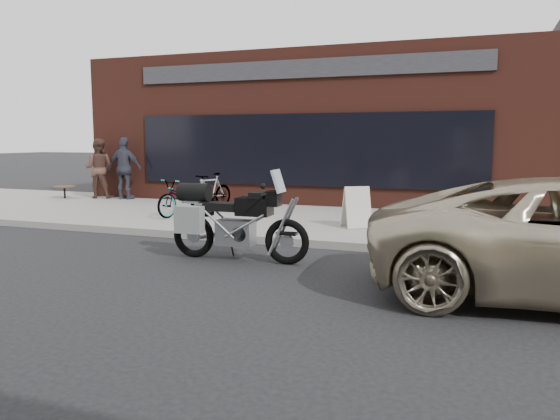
{
  "coord_description": "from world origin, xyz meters",
  "views": [
    {
      "loc": [
        2.76,
        -5.49,
        2.01
      ],
      "look_at": [
        -0.31,
        2.81,
        0.85
      ],
      "focal_mm": 35.0,
      "sensor_mm": 36.0,
      "label": 1
    }
  ],
  "objects_px": {
    "cafe_patron_left": "(99,168)",
    "cafe_patron_right": "(125,168)",
    "sandwich_sign": "(356,207)",
    "bicycle_rear": "(211,191)",
    "motorcycle": "(229,221)",
    "cafe_table": "(64,187)",
    "bicycle_front": "(184,197)"
  },
  "relations": [
    {
      "from": "motorcycle",
      "to": "cafe_patron_right",
      "type": "bearing_deg",
      "value": 135.34
    },
    {
      "from": "sandwich_sign",
      "to": "cafe_patron_left",
      "type": "bearing_deg",
      "value": 129.67
    },
    {
      "from": "sandwich_sign",
      "to": "cafe_patron_right",
      "type": "xyz_separation_m",
      "value": [
        -7.86,
        2.84,
        0.52
      ]
    },
    {
      "from": "sandwich_sign",
      "to": "cafe_patron_right",
      "type": "relative_size",
      "value": 0.45
    },
    {
      "from": "bicycle_rear",
      "to": "cafe_table",
      "type": "bearing_deg",
      "value": -169.15
    },
    {
      "from": "bicycle_front",
      "to": "cafe_patron_right",
      "type": "relative_size",
      "value": 0.9
    },
    {
      "from": "motorcycle",
      "to": "sandwich_sign",
      "type": "distance_m",
      "value": 3.5
    },
    {
      "from": "bicycle_rear",
      "to": "cafe_patron_right",
      "type": "xyz_separation_m",
      "value": [
        -3.48,
        1.02,
        0.48
      ]
    },
    {
      "from": "motorcycle",
      "to": "bicycle_rear",
      "type": "distance_m",
      "value": 5.81
    },
    {
      "from": "cafe_table",
      "to": "cafe_patron_right",
      "type": "bearing_deg",
      "value": 13.29
    },
    {
      "from": "cafe_patron_left",
      "to": "cafe_patron_right",
      "type": "distance_m",
      "value": 0.98
    },
    {
      "from": "cafe_table",
      "to": "cafe_patron_left",
      "type": "height_order",
      "value": "cafe_patron_left"
    },
    {
      "from": "bicycle_front",
      "to": "cafe_patron_right",
      "type": "height_order",
      "value": "cafe_patron_right"
    },
    {
      "from": "sandwich_sign",
      "to": "cafe_patron_left",
      "type": "distance_m",
      "value": 9.3
    },
    {
      "from": "bicycle_rear",
      "to": "cafe_patron_left",
      "type": "distance_m",
      "value": 4.6
    },
    {
      "from": "sandwich_sign",
      "to": "bicycle_rear",
      "type": "bearing_deg",
      "value": 124.98
    },
    {
      "from": "bicycle_rear",
      "to": "cafe_table",
      "type": "relative_size",
      "value": 2.32
    },
    {
      "from": "cafe_patron_left",
      "to": "cafe_patron_right",
      "type": "bearing_deg",
      "value": 162.79
    },
    {
      "from": "motorcycle",
      "to": "cafe_patron_right",
      "type": "distance_m",
      "value": 8.82
    },
    {
      "from": "cafe_table",
      "to": "cafe_patron_right",
      "type": "distance_m",
      "value": 2.09
    },
    {
      "from": "cafe_table",
      "to": "cafe_patron_left",
      "type": "distance_m",
      "value": 1.22
    },
    {
      "from": "cafe_patron_left",
      "to": "motorcycle",
      "type": "bearing_deg",
      "value": 123.64
    },
    {
      "from": "motorcycle",
      "to": "cafe_patron_left",
      "type": "xyz_separation_m",
      "value": [
        -7.41,
        6.03,
        0.42
      ]
    },
    {
      "from": "cafe_patron_left",
      "to": "sandwich_sign",
      "type": "bearing_deg",
      "value": 144.99
    },
    {
      "from": "bicycle_rear",
      "to": "cafe_patron_left",
      "type": "bearing_deg",
      "value": -176.17
    },
    {
      "from": "cafe_patron_right",
      "to": "bicycle_rear",
      "type": "bearing_deg",
      "value": 161.03
    },
    {
      "from": "bicycle_front",
      "to": "cafe_patron_left",
      "type": "relative_size",
      "value": 0.92
    },
    {
      "from": "sandwich_sign",
      "to": "bicycle_front",
      "type": "bearing_deg",
      "value": 143.68
    },
    {
      "from": "sandwich_sign",
      "to": "cafe_patron_right",
      "type": "distance_m",
      "value": 8.38
    },
    {
      "from": "cafe_patron_left",
      "to": "cafe_patron_right",
      "type": "relative_size",
      "value": 0.98
    },
    {
      "from": "bicycle_rear",
      "to": "motorcycle",
      "type": "bearing_deg",
      "value": -42.76
    },
    {
      "from": "bicycle_front",
      "to": "bicycle_rear",
      "type": "distance_m",
      "value": 1.53
    }
  ]
}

